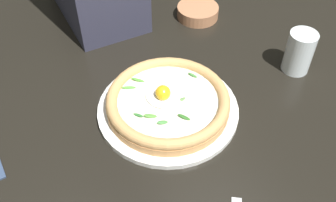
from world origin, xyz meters
The scene contains 5 objects.
ground_plane centered at (0.00, 0.00, -0.01)m, with size 2.40×2.40×0.03m, color black.
pizza_plate centered at (-0.02, -0.02, 0.01)m, with size 0.30×0.30×0.01m, color white.
pizza centered at (-0.02, -0.02, 0.03)m, with size 0.26×0.26×0.05m.
side_bowl centered at (-0.23, -0.32, 0.02)m, with size 0.11×0.11×0.03m, color #B57852.
drinking_glass centered at (-0.36, -0.04, 0.04)m, with size 0.06×0.06×0.10m.
Camera 1 is at (0.19, 0.51, 0.63)m, focal length 41.78 mm.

